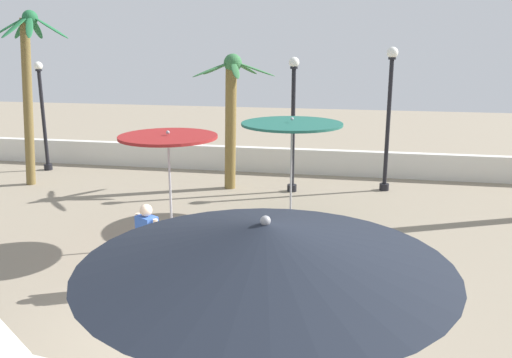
# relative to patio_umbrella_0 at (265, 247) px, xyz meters

# --- Properties ---
(ground_plane) EXTENTS (56.00, 56.00, 0.00)m
(ground_plane) POSITION_rel_patio_umbrella_0_xyz_m (-1.48, 3.85, -2.78)
(ground_plane) COLOR gray
(boundary_wall) EXTENTS (25.20, 0.30, 0.83)m
(boundary_wall) POSITION_rel_patio_umbrella_0_xyz_m (-1.48, 13.71, -2.37)
(boundary_wall) COLOR silver
(boundary_wall) RESTS_ON ground_plane
(patio_umbrella_0) EXTENTS (2.87, 2.87, 3.03)m
(patio_umbrella_0) POSITION_rel_patio_umbrella_0_xyz_m (0.00, 0.00, 0.00)
(patio_umbrella_0) COLOR #333338
(patio_umbrella_0) RESTS_ON ground_plane
(patio_umbrella_1) EXTENTS (2.04, 2.04, 2.52)m
(patio_umbrella_1) POSITION_rel_patio_umbrella_0_xyz_m (-3.19, 6.59, -0.58)
(patio_umbrella_1) COLOR #333338
(patio_umbrella_1) RESTS_ON ground_plane
(patio_umbrella_3) EXTENTS (2.44, 2.44, 2.55)m
(patio_umbrella_3) POSITION_rel_patio_umbrella_0_xyz_m (-0.92, 8.91, -0.49)
(patio_umbrella_3) COLOR #333338
(patio_umbrella_3) RESTS_ON ground_plane
(palm_tree_0) EXTENTS (2.34, 2.35, 3.97)m
(palm_tree_0) POSITION_rel_patio_umbrella_0_xyz_m (-3.02, 11.44, -0.29)
(palm_tree_0) COLOR brown
(palm_tree_0) RESTS_ON ground_plane
(palm_tree_2) EXTENTS (2.15, 2.24, 5.18)m
(palm_tree_2) POSITION_rel_patio_umbrella_0_xyz_m (-8.98, 10.70, 0.47)
(palm_tree_2) COLOR brown
(palm_tree_2) RESTS_ON ground_plane
(lamp_post_0) EXTENTS (0.30, 0.30, 3.89)m
(lamp_post_0) POSITION_rel_patio_umbrella_0_xyz_m (-1.20, 11.43, -0.68)
(lamp_post_0) COLOR black
(lamp_post_0) RESTS_ON ground_plane
(lamp_post_1) EXTENTS (0.28, 0.28, 3.67)m
(lamp_post_1) POSITION_rel_patio_umbrella_0_xyz_m (-9.82, 12.55, -0.86)
(lamp_post_1) COLOR black
(lamp_post_1) RESTS_ON ground_plane
(lamp_post_2) EXTENTS (0.32, 0.32, 4.16)m
(lamp_post_2) POSITION_rel_patio_umbrella_0_xyz_m (1.49, 12.07, -0.44)
(lamp_post_2) COLOR black
(lamp_post_2) RESTS_ON ground_plane
(lounge_chair_1) EXTENTS (1.61, 1.76, 0.81)m
(lounge_chair_1) POSITION_rel_patio_umbrella_0_xyz_m (-0.67, 5.48, -2.38)
(lounge_chair_1) COLOR #B7B7BC
(lounge_chair_1) RESTS_ON ground_plane
(guest_0) EXTENTS (0.50, 0.39, 1.58)m
(guest_0) POSITION_rel_patio_umbrella_0_xyz_m (-2.88, 4.53, -1.83)
(guest_0) COLOR #26262D
(guest_0) RESTS_ON ground_plane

